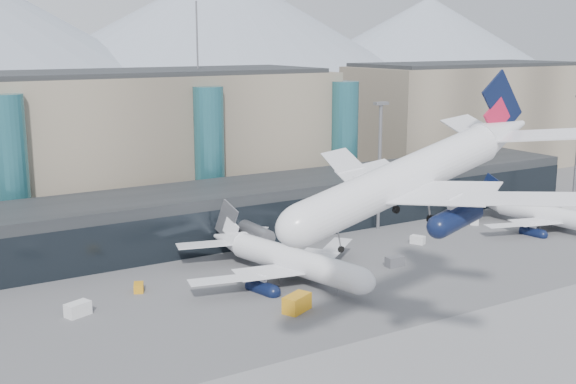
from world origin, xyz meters
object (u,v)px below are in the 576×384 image
object	(u,v)px
hero_jet	(424,161)
veh_a	(78,309)
veh_c	(395,262)
jet_parked_right	(537,208)
veh_b	(139,287)
veh_g	(418,240)
lightmast_mid	(380,158)
veh_h	(297,303)
veh_d	(475,220)
veh_e	(558,219)
jet_parked_mid	(279,249)

from	to	relation	value
hero_jet	veh_a	world-z (taller)	hero_jet
veh_c	jet_parked_right	bearing A→B (deg)	9.12
veh_b	veh_g	size ratio (longest dim) A/B	0.89
lightmast_mid	veh_h	distance (m)	50.13
veh_b	veh_d	bearing A→B (deg)	-65.88
veh_b	veh_g	xyz separation A→B (m)	(53.87, -1.87, 0.09)
veh_d	veh_g	size ratio (longest dim) A/B	1.20
hero_jet	veh_h	bearing A→B (deg)	91.05
veh_g	veh_e	bearing A→B (deg)	59.69
hero_jet	veh_b	bearing A→B (deg)	109.51
lightmast_mid	veh_c	distance (m)	28.33
hero_jet	veh_d	size ratio (longest dim) A/B	12.33
jet_parked_mid	veh_b	bearing A→B (deg)	64.15
hero_jet	veh_c	distance (m)	45.73
veh_g	lightmast_mid	bearing A→B (deg)	152.47
veh_a	veh_h	distance (m)	30.49
jet_parked_right	veh_c	size ratio (longest dim) A/B	10.61
lightmast_mid	jet_parked_mid	size ratio (longest dim) A/B	0.69
veh_h	veh_d	bearing A→B (deg)	-3.67
lightmast_mid	veh_a	size ratio (longest dim) A/B	7.51
veh_b	veh_e	distance (m)	89.91
veh_d	veh_h	bearing A→B (deg)	158.72
lightmast_mid	veh_e	world-z (taller)	lightmast_mid
veh_a	veh_e	world-z (taller)	veh_a
veh_d	lightmast_mid	bearing A→B (deg)	116.68
veh_b	veh_g	world-z (taller)	veh_g
lightmast_mid	veh_d	size ratio (longest dim) A/B	8.20
veh_a	veh_d	world-z (taller)	veh_a
jet_parked_right	veh_b	bearing A→B (deg)	77.78
jet_parked_right	veh_g	world-z (taller)	jet_parked_right
lightmast_mid	jet_parked_right	xyz separation A→B (m)	(28.37, -15.67, -10.37)
jet_parked_mid	veh_g	size ratio (longest dim) A/B	14.38
veh_h	veh_g	bearing A→B (deg)	-0.23
lightmast_mid	veh_b	world-z (taller)	lightmast_mid
jet_parked_right	veh_d	world-z (taller)	jet_parked_right
veh_c	veh_d	distance (m)	35.46
veh_c	veh_h	world-z (taller)	veh_h
veh_c	veh_g	world-z (taller)	veh_c
veh_a	veh_e	bearing A→B (deg)	-20.91
jet_parked_mid	veh_a	size ratio (longest dim) A/B	10.96
veh_b	veh_c	distance (m)	42.61
jet_parked_mid	veh_g	distance (m)	32.28
hero_jet	veh_g	size ratio (longest dim) A/B	14.82
jet_parked_mid	veh_e	xyz separation A→B (m)	(67.84, -0.10, -3.75)
hero_jet	jet_parked_mid	bearing A→B (deg)	80.56
jet_parked_right	veh_a	distance (m)	93.28
veh_g	veh_h	bearing A→B (deg)	-90.63
veh_h	hero_jet	bearing A→B (deg)	-109.93
lightmast_mid	veh_c	xyz separation A→B (m)	(-13.00, -21.20, -13.55)
jet_parked_right	veh_h	world-z (taller)	jet_parked_right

